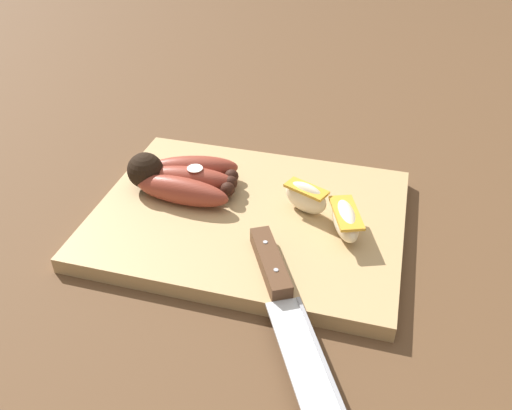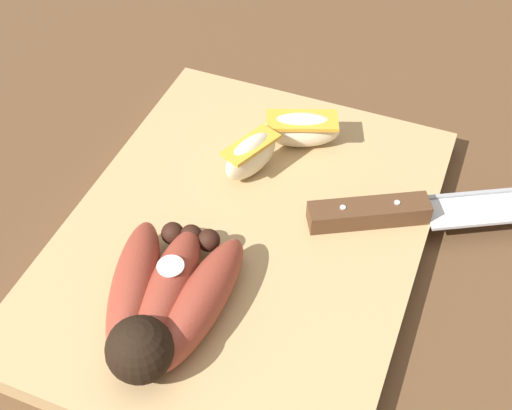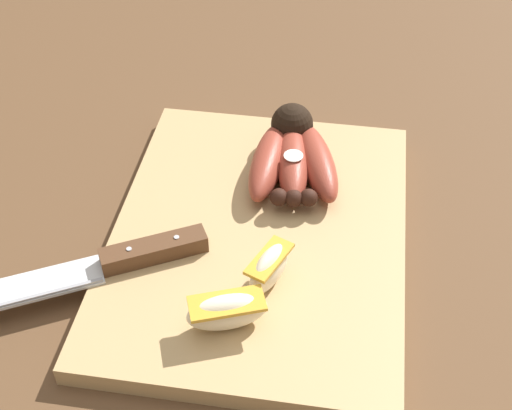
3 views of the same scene
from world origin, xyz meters
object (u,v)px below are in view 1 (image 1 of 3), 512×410
chefs_knife (283,296)px  apple_wedge_near (345,220)px  banana_bunch (180,178)px  apple_wedge_middle (306,197)px

chefs_knife → apple_wedge_near: (-0.04, -0.12, 0.01)m
banana_bunch → apple_wedge_near: 0.22m
banana_bunch → apple_wedge_near: (-0.22, 0.03, -0.00)m
banana_bunch → chefs_knife: 0.23m
apple_wedge_near → apple_wedge_middle: 0.06m
banana_bunch → chefs_knife: (-0.17, 0.15, -0.01)m
banana_bunch → apple_wedge_near: bearing=172.0°
banana_bunch → chefs_knife: size_ratio=0.55×
banana_bunch → apple_wedge_middle: banana_bunch is taller
banana_bunch → apple_wedge_near: banana_bunch is taller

